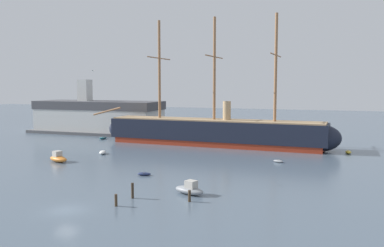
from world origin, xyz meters
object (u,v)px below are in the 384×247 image
Objects in this scene: tall_ship at (214,132)px; mooring_piling_nearest at (133,191)px; motorboat_distant_centre at (221,137)px; mooring_piling_left_pair at (116,200)px; dockside_warehouse_left at (99,117)px; seagull_in_flight at (93,71)px; dinghy_alongside_bow at (103,152)px; motorboat_mid_left at (58,158)px; dinghy_near_centre at (144,174)px; dinghy_far_left at (103,138)px; motorboat_foreground_right at (190,189)px; dinghy_far_right at (348,152)px; mooring_piling_right_pair at (189,196)px; dinghy_alongside_stern at (278,161)px.

tall_ship is 31.66× the size of mooring_piling_nearest.
mooring_piling_nearest is (4.31, -55.88, 0.27)m from motorboat_distant_centre.
motorboat_distant_centre reaches higher than mooring_piling_left_pair.
seagull_in_flight is (31.16, -49.67, 11.40)m from dockside_warehouse_left.
dinghy_alongside_bow is at bearing -133.25° from tall_ship.
motorboat_mid_left is 1.58× the size of dinghy_alongside_bow.
dinghy_far_left is at bearing 129.96° from dinghy_near_centre.
motorboat_foreground_right is at bearing 34.32° from mooring_piling_nearest.
dinghy_far_right is (47.00, 17.58, -0.04)m from dinghy_alongside_bow.
motorboat_foreground_right is 3.35× the size of mooring_piling_right_pair.
seagull_in_flight is (-24.74, -21.01, 15.85)m from dinghy_alongside_stern.
dinghy_alongside_bow reaches higher than dinghy_near_centre.
dinghy_far_right is at bearing 59.67° from mooring_piling_nearest.
dinghy_alongside_bow is at bearing 128.21° from mooring_piling_nearest.
dinghy_near_centre is 44.37m from dinghy_far_right.
motorboat_distant_centre is at bearing 101.29° from motorboat_foreground_right.
dinghy_alongside_bow is at bearing 119.19° from seagull_in_flight.
dockside_warehouse_left is (-18.00, 41.61, 4.00)m from motorboat_mid_left.
mooring_piling_left_pair reaches higher than mooring_piling_right_pair.
dinghy_far_left is at bearing 107.16° from motorboat_mid_left.
dinghy_far_left is at bearing -53.42° from dockside_warehouse_left.
dinghy_near_centre is 16.01m from mooring_piling_left_pair.
motorboat_distant_centre is 2.49× the size of mooring_piling_nearest.
mooring_piling_nearest is (-13.77, -29.71, 0.73)m from dinghy_alongside_stern.
motorboat_foreground_right reaches higher than mooring_piling_right_pair.
mooring_piling_left_pair is (33.08, -50.09, 0.42)m from dinghy_far_left.
mooring_piling_right_pair is at bearing -42.44° from dinghy_alongside_bow.
dockside_warehouse_left is at bearing 162.08° from tall_ship.
dinghy_alongside_bow is 2.26× the size of mooring_piling_left_pair.
motorboat_foreground_right is 2.21× the size of dinghy_alongside_stern.
motorboat_distant_centre is 38.11m from dockside_warehouse_left.
dinghy_far_right is (50.07, 27.57, -0.38)m from motorboat_mid_left.
dinghy_alongside_bow is 50.18m from dinghy_far_right.
dinghy_near_centre is 1.18× the size of mooring_piling_nearest.
dinghy_far_left is 57.18m from mooring_piling_nearest.
dinghy_alongside_bow is 23.22m from dinghy_far_left.
mooring_piling_nearest is (4.30, -11.86, 0.71)m from dinghy_near_centre.
motorboat_distant_centre is at bearing 63.14° from motorboat_mid_left.
motorboat_foreground_right is 0.98× the size of motorboat_distant_centre.
dinghy_near_centre is at bearing -50.88° from dockside_warehouse_left.
seagull_in_flight is (-6.67, -3.16, 15.83)m from dinghy_near_centre.
dinghy_near_centre is 44.02m from motorboat_distant_centre.
mooring_piling_nearest is 1.36× the size of mooring_piling_left_pair.
motorboat_mid_left reaches higher than mooring_piling_nearest.
tall_ship reaches higher than motorboat_foreground_right.
tall_ship is 22.77× the size of dinghy_far_right.
dinghy_far_right is at bearing -2.07° from dinghy_far_left.
dinghy_far_right reaches higher than dinghy_near_centre.
dinghy_alongside_stern is 49.97m from dinghy_far_left.
mooring_piling_left_pair is (23.91, -20.38, 0.02)m from motorboat_mid_left.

